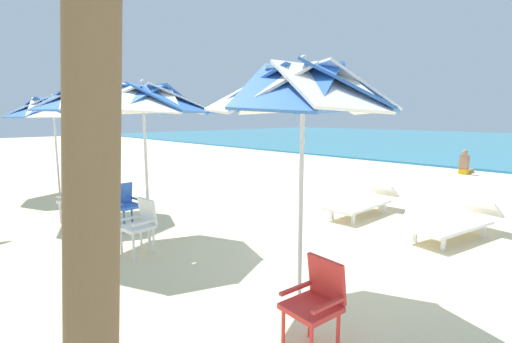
{
  "coord_description": "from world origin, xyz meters",
  "views": [
    {
      "loc": [
        2.86,
        -5.2,
        2.17
      ],
      "look_at": [
        -2.78,
        0.15,
        1.0
      ],
      "focal_mm": 26.18,
      "sensor_mm": 36.0,
      "label": 1
    }
  ],
  "objects_px": {
    "sun_lounger_0": "(457,222)",
    "sun_lounger_1": "(364,202)",
    "beach_umbrella_2": "(88,101)",
    "beachgoer_seated": "(465,166)",
    "plastic_chair_1": "(126,203)",
    "plastic_chair_5": "(80,177)",
    "plastic_chair_0": "(316,300)",
    "plastic_chair_4": "(76,198)",
    "beach_umbrella_3": "(53,109)",
    "beach_umbrella_1": "(143,101)",
    "beach_umbrella_0": "(303,92)",
    "plastic_chair_3": "(87,187)",
    "plastic_chair_2": "(141,223)"
  },
  "relations": [
    {
      "from": "sun_lounger_0",
      "to": "sun_lounger_1",
      "type": "distance_m",
      "value": 1.99
    },
    {
      "from": "beach_umbrella_2",
      "to": "beachgoer_seated",
      "type": "height_order",
      "value": "beach_umbrella_2"
    },
    {
      "from": "plastic_chair_1",
      "to": "plastic_chair_5",
      "type": "xyz_separation_m",
      "value": [
        -3.73,
        0.4,
        0.0
      ]
    },
    {
      "from": "plastic_chair_0",
      "to": "plastic_chair_5",
      "type": "relative_size",
      "value": 1.0
    },
    {
      "from": "plastic_chair_4",
      "to": "plastic_chair_1",
      "type": "bearing_deg",
      "value": 26.43
    },
    {
      "from": "beach_umbrella_2",
      "to": "beach_umbrella_3",
      "type": "height_order",
      "value": "beach_umbrella_2"
    },
    {
      "from": "sun_lounger_0",
      "to": "beach_umbrella_1",
      "type": "bearing_deg",
      "value": -131.62
    },
    {
      "from": "sun_lounger_0",
      "to": "beachgoer_seated",
      "type": "height_order",
      "value": "beachgoer_seated"
    },
    {
      "from": "beach_umbrella_0",
      "to": "sun_lounger_1",
      "type": "bearing_deg",
      "value": 110.7
    },
    {
      "from": "beach_umbrella_0",
      "to": "beachgoer_seated",
      "type": "relative_size",
      "value": 3.04
    },
    {
      "from": "plastic_chair_5",
      "to": "beachgoer_seated",
      "type": "height_order",
      "value": "beachgoer_seated"
    },
    {
      "from": "sun_lounger_1",
      "to": "sun_lounger_0",
      "type": "bearing_deg",
      "value": -5.99
    },
    {
      "from": "beach_umbrella_1",
      "to": "beachgoer_seated",
      "type": "height_order",
      "value": "beach_umbrella_1"
    },
    {
      "from": "plastic_chair_5",
      "to": "beachgoer_seated",
      "type": "relative_size",
      "value": 0.94
    },
    {
      "from": "beach_umbrella_2",
      "to": "beach_umbrella_3",
      "type": "xyz_separation_m",
      "value": [
        -3.01,
        0.12,
        -0.13
      ]
    },
    {
      "from": "plastic_chair_0",
      "to": "plastic_chair_5",
      "type": "height_order",
      "value": "same"
    },
    {
      "from": "beach_umbrella_3",
      "to": "plastic_chair_3",
      "type": "bearing_deg",
      "value": -1.09
    },
    {
      "from": "plastic_chair_4",
      "to": "beach_umbrella_2",
      "type": "bearing_deg",
      "value": 124.97
    },
    {
      "from": "beach_umbrella_0",
      "to": "plastic_chair_2",
      "type": "distance_m",
      "value": 3.38
    },
    {
      "from": "beach_umbrella_3",
      "to": "sun_lounger_0",
      "type": "height_order",
      "value": "beach_umbrella_3"
    },
    {
      "from": "sun_lounger_1",
      "to": "beachgoer_seated",
      "type": "xyz_separation_m",
      "value": [
        -0.47,
        7.99,
        0.01
      ]
    },
    {
      "from": "plastic_chair_1",
      "to": "beach_umbrella_3",
      "type": "height_order",
      "value": "beach_umbrella_3"
    },
    {
      "from": "plastic_chair_1",
      "to": "plastic_chair_2",
      "type": "xyz_separation_m",
      "value": [
        1.46,
        -0.42,
        0.0
      ]
    },
    {
      "from": "beach_umbrella_1",
      "to": "plastic_chair_4",
      "type": "height_order",
      "value": "beach_umbrella_1"
    },
    {
      "from": "beach_umbrella_0",
      "to": "plastic_chair_4",
      "type": "distance_m",
      "value": 5.68
    },
    {
      "from": "plastic_chair_0",
      "to": "sun_lounger_0",
      "type": "relative_size",
      "value": 0.39
    },
    {
      "from": "plastic_chair_4",
      "to": "sun_lounger_1",
      "type": "relative_size",
      "value": 0.4
    },
    {
      "from": "beach_umbrella_0",
      "to": "beach_umbrella_2",
      "type": "relative_size",
      "value": 0.98
    },
    {
      "from": "plastic_chair_4",
      "to": "beach_umbrella_0",
      "type": "bearing_deg",
      "value": 8.57
    },
    {
      "from": "plastic_chair_0",
      "to": "plastic_chair_1",
      "type": "height_order",
      "value": "same"
    },
    {
      "from": "beach_umbrella_3",
      "to": "sun_lounger_1",
      "type": "bearing_deg",
      "value": 30.36
    },
    {
      "from": "plastic_chair_0",
      "to": "plastic_chair_2",
      "type": "height_order",
      "value": "same"
    },
    {
      "from": "sun_lounger_1",
      "to": "beachgoer_seated",
      "type": "relative_size",
      "value": 2.32
    },
    {
      "from": "beach_umbrella_0",
      "to": "sun_lounger_0",
      "type": "height_order",
      "value": "beach_umbrella_0"
    },
    {
      "from": "beach_umbrella_0",
      "to": "plastic_chair_1",
      "type": "height_order",
      "value": "beach_umbrella_0"
    },
    {
      "from": "beach_umbrella_0",
      "to": "plastic_chair_5",
      "type": "height_order",
      "value": "beach_umbrella_0"
    },
    {
      "from": "plastic_chair_0",
      "to": "beach_umbrella_3",
      "type": "relative_size",
      "value": 0.32
    },
    {
      "from": "beach_umbrella_1",
      "to": "beach_umbrella_0",
      "type": "bearing_deg",
      "value": 5.14
    },
    {
      "from": "plastic_chair_4",
      "to": "sun_lounger_0",
      "type": "xyz_separation_m",
      "value": [
        5.75,
        4.6,
        -0.22
      ]
    },
    {
      "from": "sun_lounger_0",
      "to": "sun_lounger_1",
      "type": "xyz_separation_m",
      "value": [
        -1.98,
        0.21,
        0.0
      ]
    },
    {
      "from": "plastic_chair_2",
      "to": "sun_lounger_1",
      "type": "xyz_separation_m",
      "value": [
        1.19,
        4.67,
        -0.22
      ]
    },
    {
      "from": "plastic_chair_3",
      "to": "sun_lounger_0",
      "type": "xyz_separation_m",
      "value": [
        6.77,
        4.01,
        -0.22
      ]
    },
    {
      "from": "plastic_chair_3",
      "to": "plastic_chair_5",
      "type": "xyz_separation_m",
      "value": [
        -1.59,
        0.37,
        0.0
      ]
    },
    {
      "from": "plastic_chair_4",
      "to": "sun_lounger_1",
      "type": "distance_m",
      "value": 6.11
    },
    {
      "from": "plastic_chair_1",
      "to": "beach_umbrella_2",
      "type": "distance_m",
      "value": 2.47
    },
    {
      "from": "plastic_chair_0",
      "to": "beachgoer_seated",
      "type": "distance_m",
      "value": 12.93
    },
    {
      "from": "plastic_chair_2",
      "to": "beachgoer_seated",
      "type": "bearing_deg",
      "value": 86.77
    },
    {
      "from": "plastic_chair_0",
      "to": "beachgoer_seated",
      "type": "bearing_deg",
      "value": 102.12
    },
    {
      "from": "beach_umbrella_1",
      "to": "plastic_chair_1",
      "type": "relative_size",
      "value": 3.18
    },
    {
      "from": "plastic_chair_1",
      "to": "sun_lounger_0",
      "type": "height_order",
      "value": "plastic_chair_1"
    }
  ]
}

